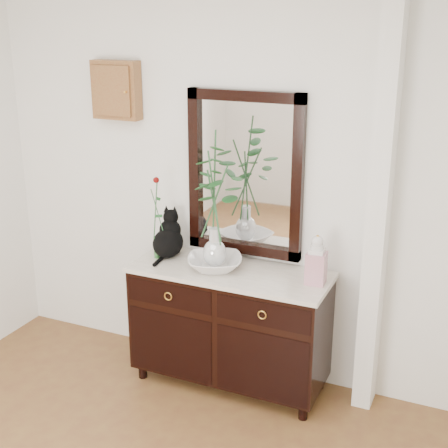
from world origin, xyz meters
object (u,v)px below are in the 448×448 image
at_px(sideboard, 230,321).
at_px(lotus_bowl, 215,263).
at_px(cat, 168,234).
at_px(ginger_jar, 317,259).

xyz_separation_m(sideboard, lotus_bowl, (-0.10, -0.03, 0.42)).
xyz_separation_m(cat, ginger_jar, (1.06, -0.03, -0.00)).
height_order(sideboard, ginger_jar, ginger_jar).
height_order(cat, ginger_jar, cat).
relative_size(sideboard, lotus_bowl, 3.71).
relative_size(cat, ginger_jar, 1.02).
bearing_deg(cat, lotus_bowl, -19.04).
xyz_separation_m(cat, lotus_bowl, (0.39, -0.08, -0.12)).
bearing_deg(ginger_jar, lotus_bowl, -175.58).
distance_m(cat, lotus_bowl, 0.42).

